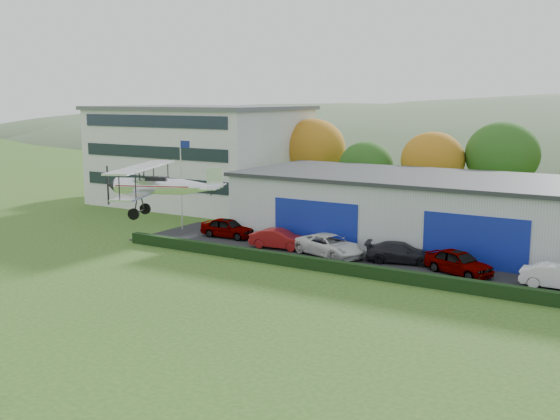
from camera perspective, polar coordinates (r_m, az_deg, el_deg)
The scene contains 14 objects.
ground at distance 28.96m, azimuth -5.63°, elevation -13.23°, with size 300.00×300.00×0.00m, color #2C571B.
apron at distance 45.65m, azimuth 13.61°, elevation -4.84°, with size 48.00×9.00×0.05m, color black.
hedge at distance 41.15m, azimuth 11.58°, elevation -5.82°, with size 46.00×0.60×0.80m, color black.
hangar at distance 51.20m, azimuth 18.26°, elevation -0.48°, with size 40.60×12.60×5.30m.
office_block at distance 71.76m, azimuth -6.84°, elevation 4.78°, with size 20.60×15.60×10.40m.
flagpole at distance 56.66m, azimuth -8.47°, elevation 3.02°, with size 1.05×0.10×8.00m.
tree_belt at distance 63.98m, azimuth 17.38°, elevation 4.17°, with size 75.70×13.22×10.12m.
car_0 at distance 53.73m, azimuth -4.52°, elevation -1.53°, with size 1.85×4.59×1.57m, color gray.
car_1 at distance 49.59m, azimuth -0.08°, elevation -2.51°, with size 1.55×4.44×1.46m, color maroon.
car_2 at distance 47.39m, azimuth 4.33°, elevation -3.07°, with size 2.54×5.51×1.53m, color silver.
car_3 at distance 46.14m, azimuth 10.41°, elevation -3.64°, with size 1.97×4.85×1.41m, color black.
car_4 at distance 43.97m, azimuth 15.20°, elevation -4.37°, with size 1.87×4.64×1.58m, color gray.
car_5 at distance 42.59m, azimuth 22.99°, elevation -5.35°, with size 1.53×4.39×1.45m, color silver.
biplane at distance 34.82m, azimuth -10.44°, elevation 2.17°, with size 6.31×7.04×2.68m.
Camera 1 is at (16.15, -21.25, 11.25)m, focal length 42.30 mm.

